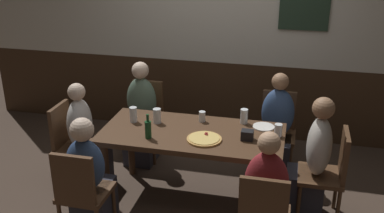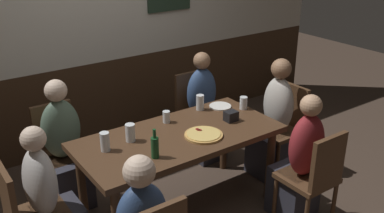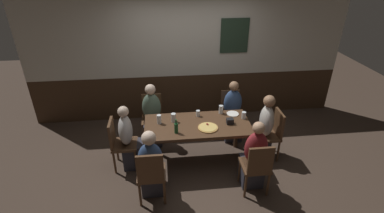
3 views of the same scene
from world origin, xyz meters
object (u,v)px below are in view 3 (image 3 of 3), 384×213
at_px(person_head_east, 262,132).
at_px(pint_glass_pale, 198,114).
at_px(beer_glass_half, 244,116).
at_px(person_left_near, 151,167).
at_px(pint_glass_stout, 173,118).
at_px(person_right_near, 253,159).
at_px(condiment_caddy, 230,121).
at_px(chair_head_west, 120,141).
at_px(person_left_far, 152,119).
at_px(chair_left_near, 151,173).
at_px(plate_white_large, 233,114).
at_px(dining_table, 198,128).
at_px(beer_bottle_green, 176,128).
at_px(beer_glass_tall, 159,120).
at_px(person_head_west, 130,142).
at_px(chair_right_near, 257,165).
at_px(chair_right_far, 231,110).
at_px(highball_clear, 221,110).
at_px(pizza, 208,128).
at_px(chair_left_far, 152,115).
at_px(chair_head_east, 271,132).
at_px(person_right_far, 232,115).

height_order(person_head_east, pint_glass_pale, person_head_east).
bearing_deg(beer_glass_half, person_left_near, -153.85).
relative_size(person_left_near, pint_glass_stout, 7.53).
height_order(person_right_near, pint_glass_stout, person_right_near).
distance_m(pint_glass_stout, condiment_caddy, 0.92).
height_order(chair_head_west, person_left_far, person_left_far).
height_order(chair_left_near, plate_white_large, chair_left_near).
distance_m(dining_table, beer_bottle_green, 0.45).
xyz_separation_m(beer_glass_tall, condiment_caddy, (1.14, -0.13, -0.02)).
height_order(person_head_west, condiment_caddy, person_head_west).
height_order(chair_right_near, person_right_near, person_right_near).
relative_size(chair_left_near, plate_white_large, 4.22).
bearing_deg(pint_glass_stout, beer_glass_tall, -172.34).
xyz_separation_m(chair_right_far, beer_bottle_green, (-1.11, -1.04, 0.33)).
xyz_separation_m(dining_table, beer_glass_tall, (-0.62, 0.09, 0.15)).
distance_m(highball_clear, plate_white_large, 0.21).
distance_m(dining_table, pint_glass_pale, 0.29).
bearing_deg(pizza, pint_glass_pale, 104.95).
bearing_deg(person_right_near, pint_glass_pale, 127.82).
relative_size(chair_left_far, person_head_west, 0.78).
bearing_deg(person_right_near, beer_bottle_green, 158.23).
relative_size(person_right_near, highball_clear, 7.87).
height_order(chair_left_far, person_left_near, person_left_near).
height_order(dining_table, chair_head_west, chair_head_west).
relative_size(chair_left_far, pint_glass_pale, 8.40).
distance_m(chair_right_far, person_head_west, 2.03).
distance_m(beer_bottle_green, plate_white_large, 1.11).
distance_m(chair_head_east, plate_white_large, 0.72).
bearing_deg(pizza, person_head_west, 173.52).
relative_size(chair_head_west, beer_glass_tall, 5.76).
bearing_deg(chair_left_near, person_right_far, 44.61).
height_order(dining_table, person_left_near, person_left_near).
bearing_deg(beer_glass_tall, beer_glass_half, 0.11).
relative_size(chair_right_far, chair_left_far, 1.00).
relative_size(chair_right_far, beer_bottle_green, 3.78).
bearing_deg(chair_head_east, person_right_far, 128.09).
xyz_separation_m(person_right_far, pint_glass_stout, (-1.14, -0.54, 0.32)).
distance_m(chair_head_east, person_right_far, 0.84).
bearing_deg(plate_white_large, beer_glass_half, -48.31).
bearing_deg(person_right_far, pizza, -127.05).
distance_m(pizza, pint_glass_stout, 0.60).
bearing_deg(pizza, dining_table, 135.69).
bearing_deg(pint_glass_pale, dining_table, -98.52).
bearing_deg(person_head_east, chair_head_east, 0.00).
relative_size(beer_glass_half, beer_bottle_green, 0.51).
bearing_deg(condiment_caddy, chair_left_far, 145.82).
xyz_separation_m(chair_head_east, beer_bottle_green, (-1.63, -0.22, 0.33)).
xyz_separation_m(person_left_near, pizza, (0.90, 0.52, 0.29)).
bearing_deg(person_left_far, pint_glass_pale, -27.00).
xyz_separation_m(chair_right_near, plate_white_large, (-0.11, 1.08, 0.25)).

